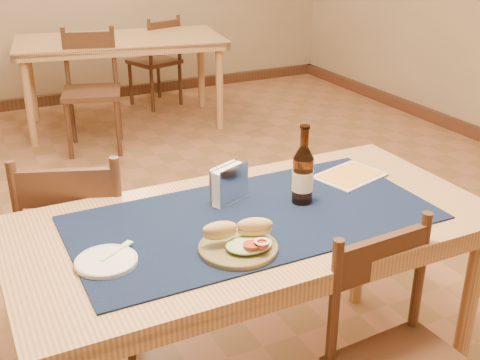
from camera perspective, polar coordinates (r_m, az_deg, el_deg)
name	(u,v)px	position (r m, az deg, el deg)	size (l,w,h in m)	color
main_table	(253,240)	(2.04, 1.26, -5.70)	(1.60, 0.80, 0.75)	tan
placemat	(253,217)	(2.00, 1.28, -3.57)	(1.20, 0.60, 0.01)	#0F1C39
baseboard	(176,278)	(2.99, -6.06, -9.25)	(6.00, 7.00, 0.10)	#49271A
back_table	(120,48)	(5.23, -11.28, 12.18)	(1.80, 1.12, 0.75)	tan
chair_main_far	(81,246)	(2.49, -14.84, -6.09)	(0.53, 0.53, 0.90)	#49271A
chair_back_near	(92,88)	(4.75, -13.88, 8.43)	(0.52, 0.52, 0.91)	#49271A
chair_back_far	(157,60)	(5.80, -7.91, 11.23)	(0.50, 0.50, 0.85)	#49271A
sandwich_plate	(240,243)	(1.80, 0.05, -5.96)	(0.24, 0.24, 0.09)	brown
side_plate	(106,261)	(1.78, -12.57, -7.49)	(0.18, 0.18, 0.01)	silver
fork	(119,249)	(1.82, -11.39, -6.44)	(0.12, 0.09, 0.00)	#A2E980
beer_bottle	(303,175)	(2.07, 5.98, 0.52)	(0.07, 0.07, 0.28)	#3F1F0B
napkin_holder	(229,184)	(2.08, -1.05, -0.43)	(0.16, 0.11, 0.14)	silver
menu_card	(350,175)	(2.35, 10.36, 0.44)	(0.30, 0.25, 0.01)	beige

